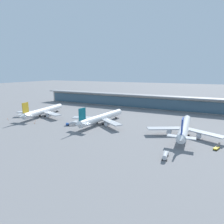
{
  "coord_description": "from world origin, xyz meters",
  "views": [
    {
      "loc": [
        68.72,
        -120.47,
        40.39
      ],
      "look_at": [
        0.0,
        21.01,
        7.39
      ],
      "focal_mm": 30.81,
      "sensor_mm": 36.0,
      "label": 1
    }
  ],
  "objects_px": {
    "service_truck_mid_apron_grey": "(165,155)",
    "safety_cone_bravo": "(8,119)",
    "safety_cone_alpha": "(8,120)",
    "service_truck_near_nose_blue": "(72,123)",
    "airliner_left_stand": "(43,111)",
    "service_truck_under_wing_yellow": "(217,148)",
    "safety_cone_delta": "(35,121)",
    "safety_cone_echo": "(35,123)",
    "airliner_right_stand": "(184,128)",
    "safety_cone_charlie": "(34,123)",
    "airliner_centre_stand": "(101,118)"
  },
  "relations": [
    {
      "from": "service_truck_mid_apron_grey",
      "to": "safety_cone_bravo",
      "type": "distance_m",
      "value": 139.49
    },
    {
      "from": "safety_cone_alpha",
      "to": "safety_cone_bravo",
      "type": "distance_m",
      "value": 4.64
    },
    {
      "from": "service_truck_near_nose_blue",
      "to": "service_truck_mid_apron_grey",
      "type": "height_order",
      "value": "same"
    },
    {
      "from": "airliner_left_stand",
      "to": "service_truck_under_wing_yellow",
      "type": "height_order",
      "value": "airliner_left_stand"
    },
    {
      "from": "airliner_left_stand",
      "to": "safety_cone_delta",
      "type": "distance_m",
      "value": 19.35
    },
    {
      "from": "safety_cone_echo",
      "to": "service_truck_under_wing_yellow",
      "type": "bearing_deg",
      "value": 1.92
    },
    {
      "from": "airliner_right_stand",
      "to": "service_truck_near_nose_blue",
      "type": "bearing_deg",
      "value": -170.85
    },
    {
      "from": "service_truck_under_wing_yellow",
      "to": "safety_cone_echo",
      "type": "xyz_separation_m",
      "value": [
        -128.27,
        -4.29,
        -0.49
      ]
    },
    {
      "from": "airliner_right_stand",
      "to": "safety_cone_delta",
      "type": "distance_m",
      "value": 116.07
    },
    {
      "from": "service_truck_under_wing_yellow",
      "to": "safety_cone_charlie",
      "type": "xyz_separation_m",
      "value": [
        -129.09,
        -4.19,
        -0.49
      ]
    },
    {
      "from": "airliner_right_stand",
      "to": "safety_cone_charlie",
      "type": "xyz_separation_m",
      "value": [
        -110.99,
        -21.12,
        -4.74
      ]
    },
    {
      "from": "safety_cone_bravo",
      "to": "safety_cone_charlie",
      "type": "height_order",
      "value": "same"
    },
    {
      "from": "service_truck_near_nose_blue",
      "to": "safety_cone_charlie",
      "type": "bearing_deg",
      "value": -165.17
    },
    {
      "from": "safety_cone_bravo",
      "to": "safety_cone_delta",
      "type": "distance_m",
      "value": 28.29
    },
    {
      "from": "safety_cone_alpha",
      "to": "safety_cone_bravo",
      "type": "relative_size",
      "value": 1.0
    },
    {
      "from": "safety_cone_echo",
      "to": "safety_cone_bravo",
      "type": "bearing_deg",
      "value": -179.65
    },
    {
      "from": "service_truck_under_wing_yellow",
      "to": "service_truck_mid_apron_grey",
      "type": "bearing_deg",
      "value": -134.34
    },
    {
      "from": "service_truck_near_nose_blue",
      "to": "safety_cone_alpha",
      "type": "bearing_deg",
      "value": -169.6
    },
    {
      "from": "airliner_right_stand",
      "to": "safety_cone_charlie",
      "type": "bearing_deg",
      "value": -169.23
    },
    {
      "from": "service_truck_under_wing_yellow",
      "to": "service_truck_mid_apron_grey",
      "type": "distance_m",
      "value": 32.2
    },
    {
      "from": "airliner_left_stand",
      "to": "safety_cone_charlie",
      "type": "height_order",
      "value": "airliner_left_stand"
    },
    {
      "from": "airliner_centre_stand",
      "to": "safety_cone_alpha",
      "type": "height_order",
      "value": "airliner_centre_stand"
    },
    {
      "from": "airliner_left_stand",
      "to": "airliner_right_stand",
      "type": "height_order",
      "value": "same"
    },
    {
      "from": "safety_cone_echo",
      "to": "safety_cone_alpha",
      "type": "bearing_deg",
      "value": -175.14
    },
    {
      "from": "airliner_right_stand",
      "to": "safety_cone_echo",
      "type": "height_order",
      "value": "airliner_right_stand"
    },
    {
      "from": "service_truck_mid_apron_grey",
      "to": "safety_cone_charlie",
      "type": "bearing_deg",
      "value": 169.98
    },
    {
      "from": "service_truck_near_nose_blue",
      "to": "airliner_centre_stand",
      "type": "bearing_deg",
      "value": 37.23
    },
    {
      "from": "airliner_right_stand",
      "to": "service_truck_near_nose_blue",
      "type": "height_order",
      "value": "airliner_right_stand"
    },
    {
      "from": "service_truck_near_nose_blue",
      "to": "service_truck_under_wing_yellow",
      "type": "bearing_deg",
      "value": -2.39
    },
    {
      "from": "airliner_centre_stand",
      "to": "service_truck_near_nose_blue",
      "type": "bearing_deg",
      "value": -142.77
    },
    {
      "from": "service_truck_under_wing_yellow",
      "to": "service_truck_near_nose_blue",
      "type": "bearing_deg",
      "value": 177.61
    },
    {
      "from": "safety_cone_bravo",
      "to": "safety_cone_charlie",
      "type": "xyz_separation_m",
      "value": [
        31.65,
        0.3,
        0.0
      ]
    },
    {
      "from": "safety_cone_echo",
      "to": "airliner_centre_stand",
      "type": "bearing_deg",
      "value": 24.44
    },
    {
      "from": "airliner_left_stand",
      "to": "safety_cone_echo",
      "type": "xyz_separation_m",
      "value": [
        12.65,
        -21.87,
        -4.74
      ]
    },
    {
      "from": "safety_cone_bravo",
      "to": "safety_cone_charlie",
      "type": "bearing_deg",
      "value": 0.54
    },
    {
      "from": "airliner_centre_stand",
      "to": "safety_cone_echo",
      "type": "bearing_deg",
      "value": -155.56
    },
    {
      "from": "airliner_centre_stand",
      "to": "safety_cone_alpha",
      "type": "bearing_deg",
      "value": -162.37
    },
    {
      "from": "airliner_left_stand",
      "to": "safety_cone_alpha",
      "type": "relative_size",
      "value": 86.15
    },
    {
      "from": "airliner_centre_stand",
      "to": "service_truck_near_nose_blue",
      "type": "height_order",
      "value": "airliner_centre_stand"
    },
    {
      "from": "airliner_left_stand",
      "to": "service_truck_near_nose_blue",
      "type": "bearing_deg",
      "value": -17.38
    },
    {
      "from": "safety_cone_bravo",
      "to": "safety_cone_echo",
      "type": "height_order",
      "value": "same"
    },
    {
      "from": "airliner_left_stand",
      "to": "airliner_centre_stand",
      "type": "bearing_deg",
      "value": 0.08
    },
    {
      "from": "service_truck_mid_apron_grey",
      "to": "airliner_right_stand",
      "type": "bearing_deg",
      "value": 83.72
    },
    {
      "from": "airliner_centre_stand",
      "to": "safety_cone_delta",
      "type": "distance_m",
      "value": 55.83
    },
    {
      "from": "service_truck_near_nose_blue",
      "to": "safety_cone_delta",
      "type": "bearing_deg",
      "value": -174.34
    },
    {
      "from": "airliner_centre_stand",
      "to": "safety_cone_charlie",
      "type": "height_order",
      "value": "airliner_centre_stand"
    },
    {
      "from": "airliner_right_stand",
      "to": "service_truck_near_nose_blue",
      "type": "relative_size",
      "value": 7.18
    },
    {
      "from": "airliner_centre_stand",
      "to": "safety_cone_alpha",
      "type": "distance_m",
      "value": 80.62
    },
    {
      "from": "airliner_centre_stand",
      "to": "service_truck_under_wing_yellow",
      "type": "distance_m",
      "value": 82.01
    },
    {
      "from": "service_truck_mid_apron_grey",
      "to": "service_truck_near_nose_blue",
      "type": "bearing_deg",
      "value": 160.21
    }
  ]
}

